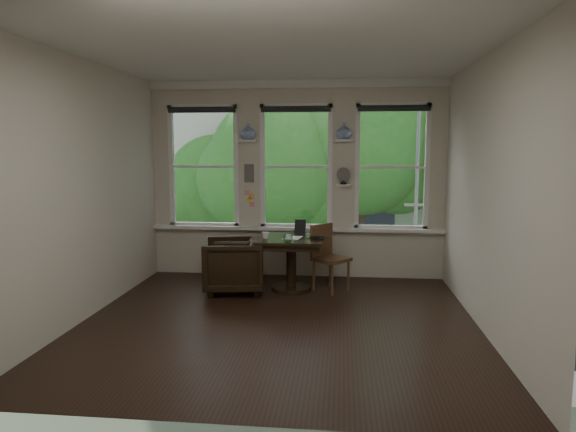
# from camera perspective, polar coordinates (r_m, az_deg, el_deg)

# --- Properties ---
(ground) EXTENTS (4.50, 4.50, 0.00)m
(ground) POSITION_cam_1_polar(r_m,az_deg,el_deg) (6.03, -1.06, -11.65)
(ground) COLOR black
(ground) RESTS_ON ground
(ceiling) EXTENTS (4.50, 4.50, 0.00)m
(ceiling) POSITION_cam_1_polar(r_m,az_deg,el_deg) (5.79, -1.14, 17.67)
(ceiling) COLOR silver
(ceiling) RESTS_ON ground
(wall_back) EXTENTS (4.50, 0.00, 4.50)m
(wall_back) POSITION_cam_1_polar(r_m,az_deg,el_deg) (7.95, 0.92, 4.05)
(wall_back) COLOR beige
(wall_back) RESTS_ON ground
(wall_front) EXTENTS (4.50, 0.00, 4.50)m
(wall_front) POSITION_cam_1_polar(r_m,az_deg,el_deg) (3.51, -5.66, -0.36)
(wall_front) COLOR beige
(wall_front) RESTS_ON ground
(wall_left) EXTENTS (0.00, 4.50, 4.50)m
(wall_left) POSITION_cam_1_polar(r_m,az_deg,el_deg) (6.40, -21.55, 2.69)
(wall_left) COLOR beige
(wall_left) RESTS_ON ground
(wall_right) EXTENTS (0.00, 4.50, 4.50)m
(wall_right) POSITION_cam_1_polar(r_m,az_deg,el_deg) (5.88, 21.24, 2.33)
(wall_right) COLOR beige
(wall_right) RESTS_ON ground
(window_left) EXTENTS (1.10, 0.12, 1.90)m
(window_left) POSITION_cam_1_polar(r_m,az_deg,el_deg) (8.20, -9.27, 5.45)
(window_left) COLOR white
(window_left) RESTS_ON ground
(window_center) EXTENTS (1.10, 0.12, 1.90)m
(window_center) POSITION_cam_1_polar(r_m,az_deg,el_deg) (7.94, 0.92, 5.49)
(window_center) COLOR white
(window_center) RESTS_ON ground
(window_right) EXTENTS (1.10, 0.12, 1.90)m
(window_right) POSITION_cam_1_polar(r_m,az_deg,el_deg) (7.94, 11.45, 5.34)
(window_right) COLOR white
(window_right) RESTS_ON ground
(shelf_left) EXTENTS (0.26, 0.16, 0.03)m
(shelf_left) POSITION_cam_1_polar(r_m,az_deg,el_deg) (7.93, -4.42, 8.35)
(shelf_left) COLOR white
(shelf_left) RESTS_ON ground
(shelf_right) EXTENTS (0.26, 0.16, 0.03)m
(shelf_right) POSITION_cam_1_polar(r_m,az_deg,el_deg) (7.80, 6.23, 8.35)
(shelf_right) COLOR white
(shelf_right) RESTS_ON ground
(intercom) EXTENTS (0.14, 0.06, 0.28)m
(intercom) POSITION_cam_1_polar(r_m,az_deg,el_deg) (7.97, -4.34, 4.76)
(intercom) COLOR #59544F
(intercom) RESTS_ON ground
(sticky_notes) EXTENTS (0.16, 0.01, 0.24)m
(sticky_notes) POSITION_cam_1_polar(r_m,az_deg,el_deg) (8.00, -4.31, 2.25)
(sticky_notes) COLOR pink
(sticky_notes) RESTS_ON ground
(desk_fan) EXTENTS (0.20, 0.20, 0.24)m
(desk_fan) POSITION_cam_1_polar(r_m,az_deg,el_deg) (7.79, 6.17, 4.16)
(desk_fan) COLOR #59544F
(desk_fan) RESTS_ON ground
(vase_left) EXTENTS (0.24, 0.24, 0.25)m
(vase_left) POSITION_cam_1_polar(r_m,az_deg,el_deg) (7.94, -4.43, 9.36)
(vase_left) COLOR white
(vase_left) RESTS_ON shelf_left
(vase_right) EXTENTS (0.24, 0.24, 0.25)m
(vase_right) POSITION_cam_1_polar(r_m,az_deg,el_deg) (7.81, 6.24, 9.37)
(vase_right) COLOR white
(vase_right) RESTS_ON shelf_right
(table) EXTENTS (0.90, 0.90, 0.75)m
(table) POSITION_cam_1_polar(r_m,az_deg,el_deg) (7.21, 0.36, -5.34)
(table) COLOR black
(table) RESTS_ON ground
(armchair_left) EXTENTS (0.92, 0.91, 0.74)m
(armchair_left) POSITION_cam_1_polar(r_m,az_deg,el_deg) (7.18, -6.07, -5.47)
(armchair_left) COLOR black
(armchair_left) RESTS_ON ground
(cushion_red) EXTENTS (0.45, 0.45, 0.06)m
(cushion_red) POSITION_cam_1_polar(r_m,az_deg,el_deg) (7.17, -6.08, -4.86)
(cushion_red) COLOR maroon
(cushion_red) RESTS_ON armchair_left
(side_chair_right) EXTENTS (0.59, 0.59, 0.92)m
(side_chair_right) POSITION_cam_1_polar(r_m,az_deg,el_deg) (7.19, 4.83, -4.72)
(side_chair_right) COLOR #48301A
(side_chair_right) RESTS_ON ground
(laptop) EXTENTS (0.37, 0.33, 0.02)m
(laptop) POSITION_cam_1_polar(r_m,az_deg,el_deg) (7.03, 3.16, -2.47)
(laptop) COLOR black
(laptop) RESTS_ON table
(mug) EXTENTS (0.12, 0.12, 0.09)m
(mug) POSITION_cam_1_polar(r_m,az_deg,el_deg) (7.05, -2.52, -2.17)
(mug) COLOR white
(mug) RESTS_ON table
(drinking_glass) EXTENTS (0.15, 0.15, 0.10)m
(drinking_glass) POSITION_cam_1_polar(r_m,az_deg,el_deg) (6.80, -0.02, -2.48)
(drinking_glass) COLOR white
(drinking_glass) RESTS_ON table
(tablet) EXTENTS (0.17, 0.09, 0.22)m
(tablet) POSITION_cam_1_polar(r_m,az_deg,el_deg) (7.35, 1.37, -1.25)
(tablet) COLOR black
(tablet) RESTS_ON table
(papers) EXTENTS (0.27, 0.34, 0.00)m
(papers) POSITION_cam_1_polar(r_m,az_deg,el_deg) (7.12, 0.52, -2.42)
(papers) COLOR silver
(papers) RESTS_ON table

